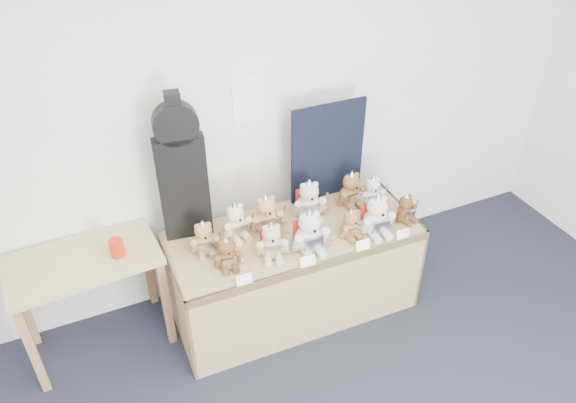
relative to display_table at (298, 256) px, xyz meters
name	(u,v)px	position (x,y,z in m)	size (l,w,h in m)	color
room_shell	(248,100)	(-0.10, 0.55, 0.90)	(6.00, 6.00, 6.00)	white
display_table	(298,256)	(0.00, 0.00, 0.00)	(1.66, 0.72, 0.69)	#946E4B
side_table	(86,274)	(-1.30, 0.30, 0.08)	(0.93, 0.56, 0.75)	tan
guitar_case	(181,170)	(-0.62, 0.34, 0.64)	(0.31, 0.13, 1.00)	black
navy_board	(328,151)	(0.39, 0.37, 0.51)	(0.54, 0.02, 0.72)	black
red_cup	(117,248)	(-1.09, 0.24, 0.27)	(0.09, 0.09, 0.12)	red
teddy_front_far_left	(227,254)	(-0.50, -0.06, 0.24)	(0.19, 0.16, 0.24)	brown
teddy_front_left	(272,242)	(-0.22, -0.08, 0.26)	(0.22, 0.20, 0.27)	tan
teddy_front_centre	(309,233)	(0.02, -0.12, 0.28)	(0.26, 0.22, 0.32)	beige
teddy_front_right	(351,225)	(0.32, -0.12, 0.24)	(0.19, 0.16, 0.23)	#926137
teddy_front_far_right	(377,217)	(0.49, -0.15, 0.27)	(0.25, 0.21, 0.31)	beige
teddy_front_end	(406,209)	(0.74, -0.11, 0.24)	(0.18, 0.17, 0.22)	brown
teddy_back_left	(236,222)	(-0.35, 0.19, 0.26)	(0.23, 0.19, 0.28)	beige
teddy_back_centre_left	(266,215)	(-0.15, 0.16, 0.27)	(0.24, 0.19, 0.30)	tan
teddy_back_centre_right	(309,201)	(0.17, 0.19, 0.27)	(0.25, 0.22, 0.30)	beige
teddy_back_right	(351,190)	(0.50, 0.20, 0.26)	(0.23, 0.19, 0.28)	brown
teddy_back_end	(372,192)	(0.63, 0.14, 0.25)	(0.20, 0.17, 0.24)	silver
teddy_back_far_left	(204,239)	(-0.58, 0.12, 0.25)	(0.21, 0.18, 0.25)	#A47E4C
entry_card_a	(244,280)	(-0.46, -0.25, 0.19)	(0.09, 0.00, 0.07)	white
entry_card_b	(308,261)	(-0.06, -0.26, 0.19)	(0.10, 0.00, 0.07)	white
entry_card_c	(363,245)	(0.32, -0.27, 0.19)	(0.10, 0.00, 0.07)	white
entry_card_d	(403,234)	(0.62, -0.27, 0.18)	(0.09, 0.00, 0.06)	white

